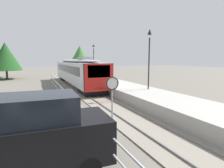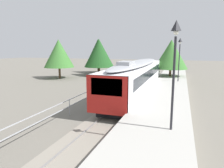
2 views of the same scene
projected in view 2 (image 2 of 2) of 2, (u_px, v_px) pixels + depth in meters
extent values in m
plane|color=#6B665B|center=(80.00, 112.00, 16.04)|extent=(160.00, 160.00, 0.00)
cube|color=gray|center=(115.00, 115.00, 15.07)|extent=(3.20, 60.00, 0.06)
cube|color=slate|center=(106.00, 113.00, 15.29)|extent=(0.08, 60.00, 0.08)
cube|color=slate|center=(125.00, 115.00, 14.83)|extent=(0.08, 60.00, 0.08)
cube|color=silver|center=(138.00, 76.00, 21.91)|extent=(2.80, 19.21, 2.55)
cube|color=red|center=(107.00, 95.00, 13.06)|extent=(2.80, 0.24, 2.55)
cube|color=black|center=(106.00, 87.00, 12.89)|extent=(2.13, 0.08, 1.12)
cube|color=black|center=(138.00, 73.00, 21.84)|extent=(2.82, 16.14, 0.92)
ellipsoid|color=#9EA0A5|center=(138.00, 63.00, 21.66)|extent=(2.69, 18.44, 0.44)
cube|color=#9EA0A5|center=(126.00, 63.00, 17.14)|extent=(1.10, 2.20, 0.36)
cube|color=#EAE5C6|center=(107.00, 110.00, 13.17)|extent=(1.00, 0.10, 0.20)
cube|color=black|center=(117.00, 108.00, 15.47)|extent=(2.24, 3.20, 0.55)
cube|color=black|center=(148.00, 81.00, 28.89)|extent=(2.24, 3.20, 0.55)
cube|color=#A8A59E|center=(160.00, 114.00, 13.95)|extent=(3.90, 60.00, 0.90)
cylinder|color=#232328|center=(173.00, 85.00, 9.83)|extent=(0.12, 0.12, 4.60)
pyramid|color=#232328|center=(176.00, 25.00, 9.35)|extent=(0.34, 0.34, 0.50)
sphere|color=silver|center=(176.00, 32.00, 9.40)|extent=(0.24, 0.24, 0.24)
cylinder|color=#232328|center=(179.00, 63.00, 25.06)|extent=(0.12, 0.12, 4.60)
pyramid|color=#232328|center=(180.00, 40.00, 24.58)|extent=(0.34, 0.34, 0.50)
sphere|color=silver|center=(180.00, 43.00, 24.63)|extent=(0.24, 0.24, 0.24)
cylinder|color=#9EA0A5|center=(70.00, 107.00, 15.10)|extent=(0.06, 0.06, 1.25)
cylinder|color=#9EA0A5|center=(110.00, 86.00, 23.48)|extent=(0.06, 0.06, 1.25)
cylinder|color=brown|center=(99.00, 71.00, 37.62)|extent=(0.36, 0.36, 1.63)
cone|color=#1E4C1E|center=(99.00, 53.00, 37.04)|extent=(5.49, 5.49, 5.10)
cylinder|color=brown|center=(170.00, 75.00, 30.34)|extent=(0.36, 0.36, 2.01)
cone|color=#38702D|center=(171.00, 54.00, 29.81)|extent=(4.90, 4.90, 4.26)
cylinder|color=brown|center=(60.00, 73.00, 34.12)|extent=(0.36, 0.36, 1.88)
cone|color=#38702D|center=(59.00, 53.00, 33.56)|extent=(4.96, 4.96, 4.59)
cylinder|color=brown|center=(98.00, 68.00, 42.12)|extent=(0.36, 0.36, 1.96)
cone|color=#1E4C1E|center=(98.00, 51.00, 41.53)|extent=(4.91, 4.91, 4.97)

